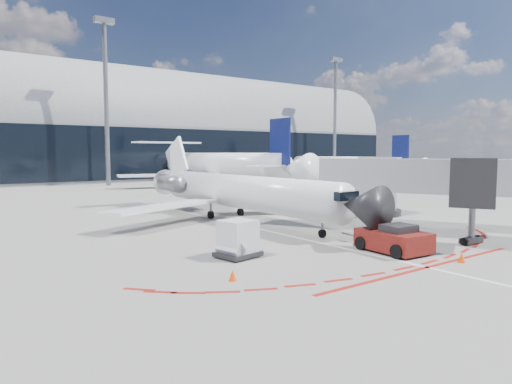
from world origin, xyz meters
TOP-DOWN VIEW (x-y plane):
  - ground at (0.00, 0.00)m, footprint 260.00×260.00m
  - apron_centerline at (0.00, 2.00)m, footprint 0.25×40.00m
  - apron_stop_bar at (0.00, -11.50)m, footprint 14.00×0.25m
  - terminal_building at (0.00, 64.97)m, footprint 150.00×24.15m
  - jet_bridge at (9.79, -3.01)m, footprint 10.03×15.20m
  - light_mast_centre at (5.00, 48.00)m, footprint 0.70×0.70m
  - light_mast_east at (55.00, 48.00)m, footprint 0.70×0.70m
  - regional_jet at (1.23, 6.25)m, footprint 21.71×26.77m
  - pushback_tug at (1.47, -8.53)m, footprint 2.68×5.77m
  - uld_container at (-5.82, -4.80)m, footprint 2.26×2.03m
  - safety_cone_left at (-8.30, -8.12)m, footprint 0.33×0.33m
  - safety_cone_right at (2.13, -11.91)m, footprint 0.35×0.35m
  - bg_airliner_0 at (19.37, 38.86)m, footprint 37.05×39.23m
  - bg_airliner_1 at (48.64, 39.51)m, footprint 31.51×33.36m

SIDE VIEW (x-z plane):
  - ground at x=0.00m, z-range 0.00..0.00m
  - apron_centerline at x=0.00m, z-range 0.00..0.01m
  - apron_stop_bar at x=0.00m, z-range 0.00..0.01m
  - safety_cone_left at x=-8.30m, z-range 0.00..0.45m
  - safety_cone_right at x=2.13m, z-range 0.00..0.48m
  - pushback_tug at x=1.47m, z-range -0.09..1.39m
  - uld_container at x=-5.82m, z-range -0.01..1.85m
  - regional_jet at x=1.23m, z-range -1.11..5.59m
  - jet_bridge at x=9.79m, z-range 0.56..5.46m
  - bg_airliner_1 at x=48.64m, z-range 0.00..10.19m
  - bg_airliner_0 at x=19.37m, z-range 0.00..11.99m
  - terminal_building at x=0.00m, z-range -3.48..20.52m
  - light_mast_centre at x=5.00m, z-range 0.00..25.00m
  - light_mast_east at x=55.00m, z-range 0.00..25.00m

